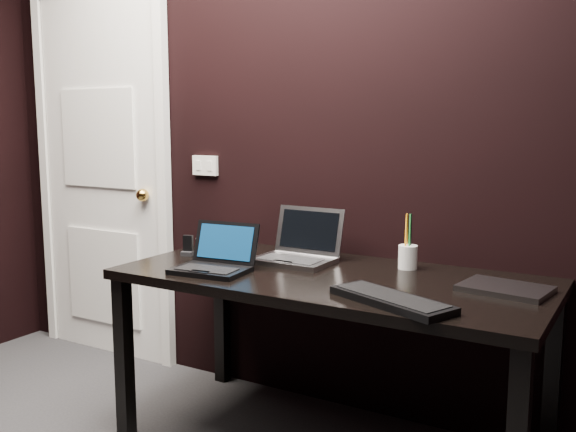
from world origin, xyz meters
The scene contains 11 objects.
wall_back centered at (0.00, 1.80, 1.30)m, with size 4.00×4.00×0.00m, color black.
door centered at (-1.35, 1.78, 1.04)m, with size 0.99×0.10×2.14m.
wall_switch centered at (-0.62, 1.79, 1.12)m, with size 0.15×0.02×0.10m.
desk centered at (0.30, 1.40, 0.66)m, with size 1.70×0.80×0.74m.
netbook centered at (-0.13, 1.21, 0.78)m, with size 0.32×0.29×0.19m.
silver_laptop centered at (0.07, 1.54, 0.78)m, with size 0.33×0.30×0.23m.
ext_keyboard centered at (0.66, 1.13, 0.75)m, with size 0.48×0.32×0.03m.
closed_laptop centered at (0.96, 1.48, 0.75)m, with size 0.33×0.26×0.02m.
desk_phone centered at (-0.43, 1.64, 0.78)m, with size 0.21×0.16×0.10m.
mobile_phone centered at (-0.43, 1.40, 0.77)m, with size 0.06×0.06×0.09m.
pen_cup centered at (0.53, 1.65, 0.79)m, with size 0.09×0.09×0.23m.
Camera 1 is at (1.41, -0.84, 1.34)m, focal length 40.00 mm.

